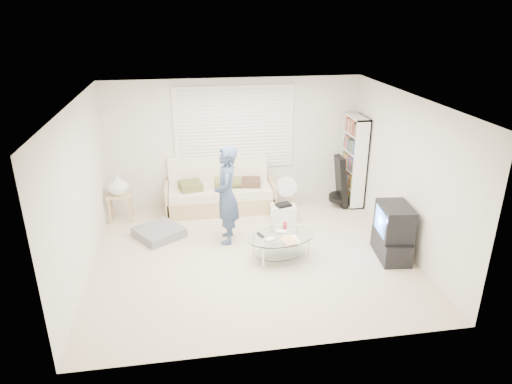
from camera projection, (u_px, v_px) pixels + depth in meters
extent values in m
plane|color=#C0B295|center=(251.00, 254.00, 7.42)|extent=(5.00, 5.00, 0.00)
cube|color=silver|center=(234.00, 142.00, 9.00)|extent=(5.00, 0.02, 2.50)
cube|color=silver|center=(282.00, 256.00, 4.89)|extent=(5.00, 0.02, 2.50)
cube|color=silver|center=(80.00, 192.00, 6.58)|extent=(0.02, 4.50, 2.50)
cube|color=silver|center=(405.00, 173.00, 7.31)|extent=(0.02, 4.50, 2.50)
cube|color=white|center=(251.00, 100.00, 6.48)|extent=(5.00, 4.50, 0.02)
cube|color=white|center=(234.00, 128.00, 8.86)|extent=(2.32, 0.06, 1.62)
cube|color=black|center=(234.00, 128.00, 8.85)|extent=(2.20, 0.01, 1.50)
cube|color=silver|center=(234.00, 128.00, 8.83)|extent=(2.16, 0.04, 1.50)
cube|color=silver|center=(234.00, 128.00, 8.85)|extent=(2.32, 0.08, 1.62)
cube|color=tan|center=(220.00, 202.00, 8.98)|extent=(2.04, 0.81, 0.33)
cube|color=beige|center=(220.00, 191.00, 8.87)|extent=(1.95, 0.75, 0.16)
cube|color=beige|center=(218.00, 170.00, 9.07)|extent=(1.95, 0.23, 0.62)
cube|color=tan|center=(167.00, 200.00, 8.78)|extent=(0.06, 0.81, 0.57)
cube|color=tan|center=(271.00, 193.00, 9.08)|extent=(0.06, 0.81, 0.57)
cube|color=#50542D|center=(191.00, 186.00, 8.70)|extent=(0.48, 0.48, 0.14)
cylinder|color=#50542D|center=(228.00, 182.00, 8.76)|extent=(0.51, 0.22, 0.22)
cube|color=#452E22|center=(251.00, 182.00, 8.90)|extent=(0.42, 0.42, 0.12)
cube|color=slate|center=(159.00, 232.00, 7.95)|extent=(0.98, 0.98, 0.16)
cube|color=tan|center=(119.00, 195.00, 8.41)|extent=(0.46, 0.37, 0.04)
cube|color=tan|center=(110.00, 211.00, 8.36)|extent=(0.04, 0.04, 0.50)
cube|color=tan|center=(130.00, 210.00, 8.41)|extent=(0.04, 0.04, 0.50)
cube|color=tan|center=(112.00, 205.00, 8.61)|extent=(0.04, 0.04, 0.50)
cube|color=tan|center=(132.00, 204.00, 8.66)|extent=(0.04, 0.04, 0.50)
imported|color=white|center=(118.00, 184.00, 8.33)|extent=(0.37, 0.37, 0.39)
cube|color=white|center=(354.00, 161.00, 9.05)|extent=(0.28, 0.75, 1.79)
cube|color=black|center=(341.00, 181.00, 8.98)|extent=(0.25, 0.37, 1.03)
cylinder|color=black|center=(338.00, 198.00, 9.11)|extent=(0.37, 0.38, 0.14)
cylinder|color=white|center=(286.00, 208.00, 9.08)|extent=(0.28, 0.28, 0.03)
cylinder|color=white|center=(286.00, 200.00, 9.02)|extent=(0.04, 0.04, 0.35)
cylinder|color=white|center=(286.00, 186.00, 8.91)|extent=(0.41, 0.14, 0.41)
cylinder|color=white|center=(286.00, 186.00, 8.91)|extent=(0.11, 0.07, 0.11)
cube|color=white|center=(283.00, 213.00, 8.55)|extent=(0.52, 0.40, 0.29)
cube|color=black|center=(283.00, 205.00, 8.49)|extent=(0.31, 0.26, 0.05)
cube|color=black|center=(391.00, 246.00, 7.29)|extent=(0.53, 0.86, 0.36)
cube|color=black|center=(394.00, 221.00, 7.12)|extent=(0.53, 0.73, 0.52)
cube|color=#5794EA|center=(381.00, 221.00, 7.11)|extent=(0.08, 0.52, 0.40)
ellipsoid|color=silver|center=(281.00, 237.00, 7.13)|extent=(1.21, 0.89, 0.02)
ellipsoid|color=silver|center=(281.00, 252.00, 7.23)|extent=(0.92, 0.68, 0.01)
cylinder|color=silver|center=(263.00, 259.00, 6.89)|extent=(0.03, 0.03, 0.38)
cylinder|color=silver|center=(308.00, 251.00, 7.13)|extent=(0.03, 0.03, 0.38)
cylinder|color=silver|center=(253.00, 246.00, 7.28)|extent=(0.03, 0.03, 0.38)
cylinder|color=silver|center=(297.00, 238.00, 7.52)|extent=(0.03, 0.03, 0.38)
cube|color=white|center=(270.00, 240.00, 6.98)|extent=(0.18, 0.15, 0.04)
cube|color=white|center=(281.00, 232.00, 7.22)|extent=(0.17, 0.14, 0.04)
cylinder|color=silver|center=(272.00, 229.00, 7.23)|extent=(0.06, 0.06, 0.11)
cylinder|color=#E22F47|center=(285.00, 226.00, 7.32)|extent=(0.07, 0.07, 0.12)
cube|color=black|center=(260.00, 235.00, 7.13)|extent=(0.10, 0.18, 0.02)
cube|color=white|center=(292.00, 240.00, 7.00)|extent=(0.23, 0.30, 0.01)
cube|color=tan|center=(289.00, 241.00, 6.96)|extent=(0.27, 0.31, 0.01)
imported|color=navy|center=(227.00, 195.00, 7.54)|extent=(0.47, 0.66, 1.68)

